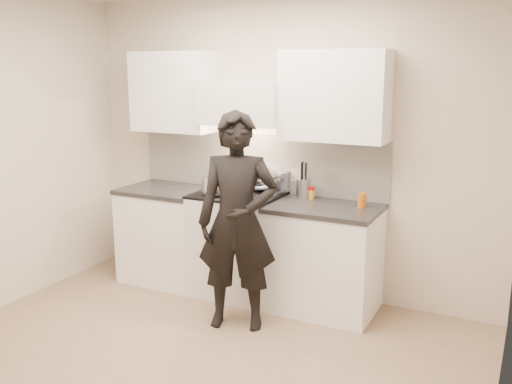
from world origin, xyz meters
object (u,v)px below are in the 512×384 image
utensil_crock (303,187)px  person (238,222)px  wok (261,179)px  stove (238,243)px  counter_right (323,258)px

utensil_crock → person: 0.85m
person → wok: bearing=83.5°
stove → person: (0.32, -0.61, 0.40)m
wok → person: 0.79m
counter_right → person: 0.89m
person → counter_right: bearing=31.6°
stove → counter_right: 0.83m
stove → person: bearing=-61.9°
stove → utensil_crock: (0.55, 0.20, 0.54)m
wok → counter_right: bearing=-12.2°
wok → utensil_crock: bearing=7.5°
wok → utensil_crock: 0.40m
stove → wok: wok is taller
stove → person: size_ratio=0.55×
utensil_crock → counter_right: bearing=-35.3°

